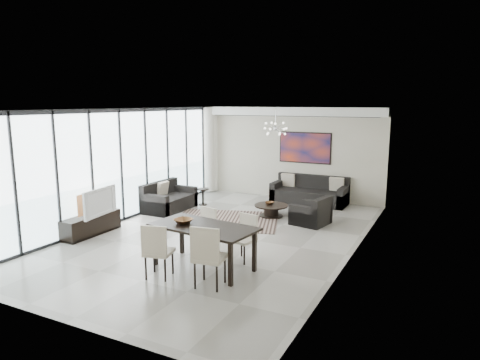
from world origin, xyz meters
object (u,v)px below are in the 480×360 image
Objects in this scene: sofa_main at (310,194)px; tv_console at (91,225)px; television at (96,202)px; dining_table at (203,230)px; coffee_table at (271,210)px.

sofa_main is 1.50× the size of tv_console.
television is at bearing 12.26° from tv_console.
dining_table is at bearing -9.51° from tv_console.
coffee_table is 0.81× the size of television.
dining_table is (0.30, -3.96, 0.55)m from coffee_table.
coffee_table is 0.44× the size of dining_table.
coffee_table is 2.04m from sofa_main.
tv_console is at bearing -132.78° from coffee_table.
tv_console is at bearing 94.80° from television.
sofa_main is at bearing 77.19° from coffee_table.
sofa_main is at bearing -40.16° from television.
television is 3.33m from dining_table.
tv_console is at bearing 170.49° from dining_table.
dining_table is (3.43, -0.57, 0.50)m from tv_console.
sofa_main reaches higher than coffee_table.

